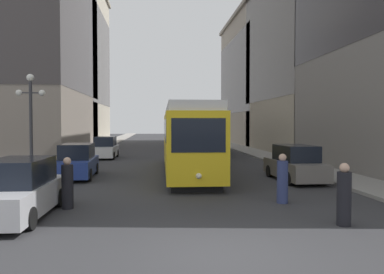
% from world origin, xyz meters
% --- Properties ---
extents(ground_plane, '(200.00, 200.00, 0.00)m').
position_xyz_m(ground_plane, '(0.00, 0.00, 0.00)').
color(ground_plane, '#303033').
extents(sidewalk_left, '(2.63, 120.00, 0.15)m').
position_xyz_m(sidewalk_left, '(-8.27, 40.00, 0.07)').
color(sidewalk_left, gray).
rests_on(sidewalk_left, ground).
extents(sidewalk_right, '(2.63, 120.00, 0.15)m').
position_xyz_m(sidewalk_right, '(8.27, 40.00, 0.07)').
color(sidewalk_right, gray).
rests_on(sidewalk_right, ground).
extents(streetcar, '(2.84, 14.70, 3.89)m').
position_xyz_m(streetcar, '(0.42, 14.22, 2.10)').
color(streetcar, black).
rests_on(streetcar, ground).
extents(transit_bus, '(2.95, 11.52, 3.45)m').
position_xyz_m(transit_bus, '(3.52, 28.39, 1.95)').
color(transit_bus, black).
rests_on(transit_bus, ground).
extents(parked_car_left_near, '(1.95, 4.41, 1.82)m').
position_xyz_m(parked_car_left_near, '(-5.66, 24.17, 0.84)').
color(parked_car_left_near, black).
rests_on(parked_car_left_near, ground).
extents(parked_car_left_mid, '(1.93, 4.77, 1.82)m').
position_xyz_m(parked_car_left_mid, '(-5.66, 3.92, 0.84)').
color(parked_car_left_mid, black).
rests_on(parked_car_left_mid, ground).
extents(parked_car_right_far, '(2.00, 4.72, 1.82)m').
position_xyz_m(parked_car_right_far, '(5.66, 10.49, 0.84)').
color(parked_car_right_far, black).
rests_on(parked_car_right_far, ground).
extents(parked_car_left_far, '(2.01, 4.63, 1.82)m').
position_xyz_m(parked_car_left_far, '(-5.66, 12.70, 0.84)').
color(parked_car_left_far, black).
rests_on(parked_car_left_far, ground).
extents(pedestrian_crossing_near, '(0.41, 0.41, 1.82)m').
position_xyz_m(pedestrian_crossing_near, '(3.21, 5.22, 0.85)').
color(pedestrian_crossing_near, navy).
rests_on(pedestrian_crossing_near, ground).
extents(pedestrian_crossing_far, '(0.40, 0.40, 1.77)m').
position_xyz_m(pedestrian_crossing_far, '(-4.43, 5.02, 0.82)').
color(pedestrian_crossing_far, black).
rests_on(pedestrian_crossing_far, ground).
extents(pedestrian_on_sidewalk, '(0.40, 0.40, 1.80)m').
position_xyz_m(pedestrian_on_sidewalk, '(3.95, 2.06, 0.84)').
color(pedestrian_on_sidewalk, black).
rests_on(pedestrian_on_sidewalk, ground).
extents(lamp_post_left_near, '(1.41, 0.36, 5.21)m').
position_xyz_m(lamp_post_left_near, '(-7.56, 11.20, 3.59)').
color(lamp_post_left_near, '#333338').
rests_on(lamp_post_left_near, sidewalk_left).
extents(building_left_corner, '(11.66, 21.55, 25.62)m').
position_xyz_m(building_left_corner, '(-15.12, 36.10, 13.20)').
color(building_left_corner, slate).
rests_on(building_left_corner, ground).
extents(building_left_midblock, '(13.57, 18.85, 23.76)m').
position_xyz_m(building_left_midblock, '(-16.08, 51.62, 12.23)').
color(building_left_midblock, '#B2A893').
rests_on(building_left_midblock, ground).
extents(building_right_midblock, '(14.59, 20.34, 18.16)m').
position_xyz_m(building_right_midblock, '(16.58, 45.63, 9.32)').
color(building_right_midblock, '#A89E8E').
rests_on(building_right_midblock, ground).
extents(building_right_far, '(15.34, 17.10, 21.68)m').
position_xyz_m(building_right_far, '(16.96, 29.36, 11.15)').
color(building_right_far, gray).
rests_on(building_right_far, ground).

